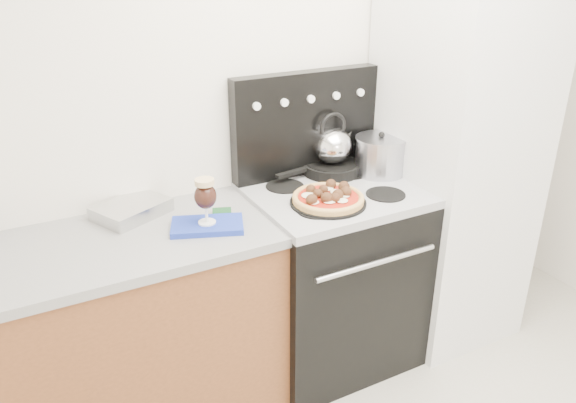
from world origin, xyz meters
TOP-DOWN VIEW (x-y plane):
  - room_shell at (0.00, 0.29)m, footprint 3.52×3.01m
  - base_cabinet at (-1.02, 1.20)m, footprint 1.45×0.60m
  - countertop at (-1.02, 1.20)m, footprint 1.48×0.63m
  - stove_body at (0.08, 1.18)m, footprint 0.76×0.65m
  - cooktop at (0.08, 1.18)m, footprint 0.76×0.65m
  - backguard at (0.08, 1.45)m, footprint 0.76×0.08m
  - fridge at (0.78, 1.15)m, footprint 0.64×0.68m
  - foil_sheet at (-0.80, 1.39)m, footprint 0.35×0.32m
  - oven_mitt at (-0.56, 1.13)m, footprint 0.33×0.26m
  - beer_glass at (-0.56, 1.13)m, footprint 0.09×0.09m
  - pizza_pan at (-0.02, 1.07)m, footprint 0.40×0.40m
  - pizza at (-0.02, 1.07)m, footprint 0.38×0.38m
  - skillet at (0.19, 1.38)m, footprint 0.33×0.33m
  - tea_kettle at (0.19, 1.38)m, footprint 0.22×0.22m
  - stock_pot at (0.40, 1.26)m, footprint 0.27×0.27m

SIDE VIEW (x-z plane):
  - base_cabinet at x=-1.02m, z-range 0.00..0.86m
  - stove_body at x=0.08m, z-range 0.00..0.88m
  - countertop at x=-1.02m, z-range 0.86..0.90m
  - cooktop at x=0.08m, z-range 0.88..0.92m
  - oven_mitt at x=-0.56m, z-range 0.90..0.92m
  - pizza_pan at x=-0.02m, z-range 0.92..0.93m
  - foil_sheet at x=-0.80m, z-range 0.90..0.96m
  - skillet at x=0.19m, z-range 0.92..0.97m
  - fridge at x=0.78m, z-range 0.00..1.90m
  - pizza at x=-0.02m, z-range 0.93..0.98m
  - stock_pot at x=0.40m, z-range 0.92..1.10m
  - beer_glass at x=-0.56m, z-range 0.92..1.12m
  - tea_kettle at x=0.19m, z-range 0.97..1.19m
  - backguard at x=0.08m, z-range 0.92..1.42m
  - room_shell at x=0.00m, z-range -0.01..2.51m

